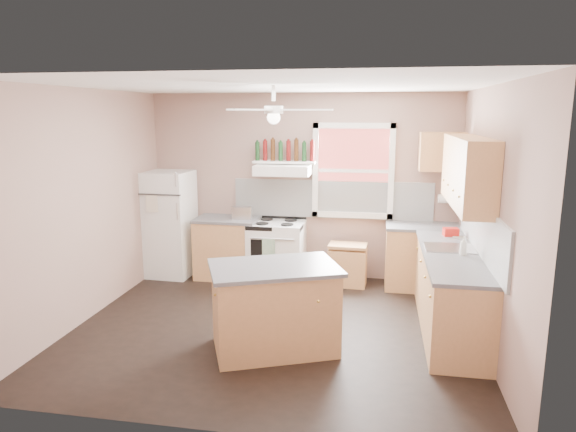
% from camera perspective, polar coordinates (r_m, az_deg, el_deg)
% --- Properties ---
extents(floor, '(4.50, 4.50, 0.00)m').
position_cam_1_polar(floor, '(6.03, -1.47, -12.26)').
color(floor, black).
rests_on(floor, ground).
extents(ceiling, '(4.50, 4.50, 0.00)m').
position_cam_1_polar(ceiling, '(5.53, -1.62, 14.31)').
color(ceiling, white).
rests_on(ceiling, ground).
extents(wall_back, '(4.50, 0.05, 2.70)m').
position_cam_1_polar(wall_back, '(7.59, 1.54, 3.32)').
color(wall_back, '#8D6E62').
rests_on(wall_back, ground).
extents(wall_right, '(0.05, 4.00, 2.70)m').
position_cam_1_polar(wall_right, '(5.63, 21.77, -0.37)').
color(wall_right, '#8D6E62').
rests_on(wall_right, ground).
extents(wall_left, '(0.05, 4.00, 2.70)m').
position_cam_1_polar(wall_left, '(6.47, -21.69, 1.08)').
color(wall_left, '#8D6E62').
rests_on(wall_left, ground).
extents(backsplash_back, '(2.90, 0.03, 0.55)m').
position_cam_1_polar(backsplash_back, '(7.52, 4.88, 1.86)').
color(backsplash_back, white).
rests_on(backsplash_back, wall_back).
extents(backsplash_right, '(0.03, 2.60, 0.55)m').
position_cam_1_polar(backsplash_right, '(5.95, 20.71, -1.43)').
color(backsplash_right, white).
rests_on(backsplash_right, wall_right).
extents(window_view, '(1.00, 0.02, 1.20)m').
position_cam_1_polar(window_view, '(7.44, 7.25, 5.01)').
color(window_view, maroon).
rests_on(window_view, wall_back).
extents(window_frame, '(1.16, 0.07, 1.36)m').
position_cam_1_polar(window_frame, '(7.41, 7.24, 4.99)').
color(window_frame, white).
rests_on(window_frame, wall_back).
extents(refrigerator, '(0.69, 0.68, 1.57)m').
position_cam_1_polar(refrigerator, '(7.87, -13.06, -0.85)').
color(refrigerator, white).
rests_on(refrigerator, floor).
extents(base_cabinet_left, '(0.90, 0.60, 0.86)m').
position_cam_1_polar(base_cabinet_left, '(7.69, -6.70, -3.65)').
color(base_cabinet_left, '#AC7B47').
rests_on(base_cabinet_left, floor).
extents(counter_left, '(0.92, 0.62, 0.04)m').
position_cam_1_polar(counter_left, '(7.59, -6.78, -0.36)').
color(counter_left, '#4E4F51').
rests_on(counter_left, base_cabinet_left).
extents(toaster, '(0.30, 0.20, 0.18)m').
position_cam_1_polar(toaster, '(7.47, -5.14, 0.34)').
color(toaster, silver).
rests_on(toaster, counter_left).
extents(stove, '(0.79, 0.65, 0.86)m').
position_cam_1_polar(stove, '(7.52, -1.25, -3.93)').
color(stove, white).
rests_on(stove, floor).
extents(range_hood, '(0.78, 0.50, 0.14)m').
position_cam_1_polar(range_hood, '(7.32, -0.55, 5.15)').
color(range_hood, white).
rests_on(range_hood, wall_back).
extents(bottle_shelf, '(0.90, 0.26, 0.03)m').
position_cam_1_polar(bottle_shelf, '(7.43, -0.38, 6.02)').
color(bottle_shelf, white).
rests_on(bottle_shelf, range_hood).
extents(cart, '(0.55, 0.38, 0.53)m').
position_cam_1_polar(cart, '(7.37, 6.61, -5.65)').
color(cart, '#AC7B47').
rests_on(cart, floor).
extents(base_cabinet_corner, '(1.00, 0.60, 0.86)m').
position_cam_1_polar(base_cabinet_corner, '(7.41, 14.67, -4.55)').
color(base_cabinet_corner, '#AC7B47').
rests_on(base_cabinet_corner, floor).
extents(base_cabinet_right, '(0.60, 2.20, 0.86)m').
position_cam_1_polar(base_cabinet_right, '(6.10, 17.56, -8.18)').
color(base_cabinet_right, '#AC7B47').
rests_on(base_cabinet_right, floor).
extents(counter_corner, '(1.02, 0.62, 0.04)m').
position_cam_1_polar(counter_corner, '(7.30, 14.85, -1.15)').
color(counter_corner, '#4E4F51').
rests_on(counter_corner, base_cabinet_corner).
extents(counter_right, '(0.62, 2.22, 0.04)m').
position_cam_1_polar(counter_right, '(5.97, 17.72, -4.10)').
color(counter_right, '#4E4F51').
rests_on(counter_right, base_cabinet_right).
extents(sink, '(0.55, 0.45, 0.03)m').
position_cam_1_polar(sink, '(6.15, 17.49, -3.47)').
color(sink, silver).
rests_on(sink, counter_right).
extents(faucet, '(0.03, 0.03, 0.14)m').
position_cam_1_polar(faucet, '(6.16, 19.01, -2.84)').
color(faucet, silver).
rests_on(faucet, sink).
extents(upper_cabinet_right, '(0.33, 1.80, 0.76)m').
position_cam_1_polar(upper_cabinet_right, '(6.02, 19.32, 4.67)').
color(upper_cabinet_right, '#AC7B47').
rests_on(upper_cabinet_right, wall_right).
extents(upper_cabinet_corner, '(0.60, 0.33, 0.52)m').
position_cam_1_polar(upper_cabinet_corner, '(7.30, 16.76, 6.86)').
color(upper_cabinet_corner, '#AC7B47').
rests_on(upper_cabinet_corner, wall_back).
extents(paper_towel, '(0.26, 0.12, 0.12)m').
position_cam_1_polar(paper_towel, '(7.42, 17.36, 1.83)').
color(paper_towel, white).
rests_on(paper_towel, wall_back).
extents(island, '(1.41, 1.18, 0.86)m').
position_cam_1_polar(island, '(5.37, -1.51, -10.35)').
color(island, '#AC7B47').
rests_on(island, floor).
extents(island_top, '(1.51, 1.27, 0.04)m').
position_cam_1_polar(island_top, '(5.22, -1.54, -5.76)').
color(island_top, '#4E4F51').
rests_on(island_top, island).
extents(ceiling_fan_hub, '(0.20, 0.20, 0.08)m').
position_cam_1_polar(ceiling_fan_hub, '(5.52, -1.60, 11.72)').
color(ceiling_fan_hub, white).
rests_on(ceiling_fan_hub, ceiling).
extents(soap_bottle, '(0.10, 0.10, 0.21)m').
position_cam_1_polar(soap_bottle, '(5.88, 18.94, -3.14)').
color(soap_bottle, silver).
rests_on(soap_bottle, counter_right).
extents(red_caddy, '(0.20, 0.15, 0.10)m').
position_cam_1_polar(red_caddy, '(6.75, 17.64, -1.70)').
color(red_caddy, '#B7150F').
rests_on(red_caddy, counter_right).
extents(wine_bottles, '(0.86, 0.06, 0.31)m').
position_cam_1_polar(wine_bottles, '(7.42, -0.37, 7.24)').
color(wine_bottles, '#143819').
rests_on(wine_bottles, bottle_shelf).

